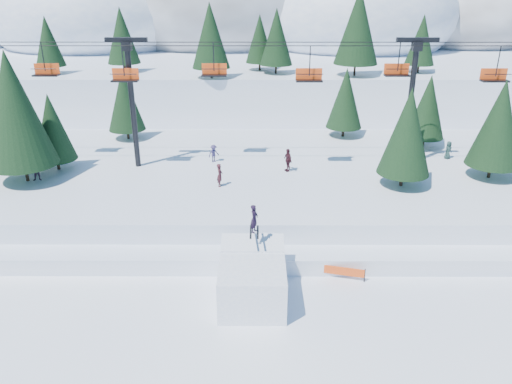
{
  "coord_description": "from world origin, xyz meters",
  "views": [
    {
      "loc": [
        0.91,
        -21.07,
        16.62
      ],
      "look_at": [
        0.84,
        6.0,
        5.2
      ],
      "focal_mm": 35.0,
      "sensor_mm": 36.0,
      "label": 1
    }
  ],
  "objects_px": {
    "jump_kicker": "(252,279)",
    "chairlift": "(269,83)",
    "banner_far": "(398,262)",
    "banner_near": "(341,271)"
  },
  "relations": [
    {
      "from": "jump_kicker",
      "to": "banner_near",
      "type": "bearing_deg",
      "value": 22.06
    },
    {
      "from": "banner_far",
      "to": "chairlift",
      "type": "bearing_deg",
      "value": 122.66
    },
    {
      "from": "banner_near",
      "to": "banner_far",
      "type": "relative_size",
      "value": 1.02
    },
    {
      "from": "jump_kicker",
      "to": "banner_near",
      "type": "xyz_separation_m",
      "value": [
        5.34,
        2.16,
        -0.8
      ]
    },
    {
      "from": "jump_kicker",
      "to": "chairlift",
      "type": "height_order",
      "value": "chairlift"
    },
    {
      "from": "jump_kicker",
      "to": "banner_far",
      "type": "xyz_separation_m",
      "value": [
        9.02,
        3.19,
        -0.8
      ]
    },
    {
      "from": "banner_far",
      "to": "banner_near",
      "type": "bearing_deg",
      "value": -164.4
    },
    {
      "from": "jump_kicker",
      "to": "chairlift",
      "type": "relative_size",
      "value": 0.11
    },
    {
      "from": "chairlift",
      "to": "banner_far",
      "type": "bearing_deg",
      "value": -57.34
    },
    {
      "from": "chairlift",
      "to": "banner_near",
      "type": "bearing_deg",
      "value": -72.57
    }
  ]
}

